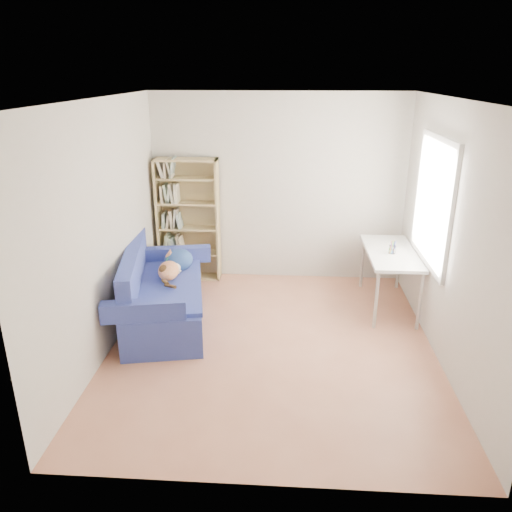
% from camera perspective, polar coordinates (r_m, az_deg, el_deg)
% --- Properties ---
extents(ground, '(4.00, 4.00, 0.00)m').
position_cam_1_polar(ground, '(5.61, 1.85, -10.08)').
color(ground, '#AC694D').
rests_on(ground, ground).
extents(room_shell, '(3.54, 4.04, 2.62)m').
position_cam_1_polar(room_shell, '(5.01, 3.21, 6.42)').
color(room_shell, silver).
rests_on(room_shell, ground).
extents(sofa, '(1.19, 1.97, 0.90)m').
position_cam_1_polar(sofa, '(6.07, -10.73, -4.30)').
color(sofa, navy).
rests_on(sofa, ground).
extents(bookshelf, '(0.87, 0.27, 1.73)m').
position_cam_1_polar(bookshelf, '(7.12, -7.70, 3.56)').
color(bookshelf, tan).
rests_on(bookshelf, ground).
extents(desk, '(0.60, 1.30, 0.75)m').
position_cam_1_polar(desk, '(6.41, 15.17, -0.02)').
color(desk, white).
rests_on(desk, ground).
extents(pen_cup, '(0.09, 0.09, 0.17)m').
position_cam_1_polar(pen_cup, '(6.29, 15.32, 0.83)').
color(pen_cup, white).
rests_on(pen_cup, desk).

